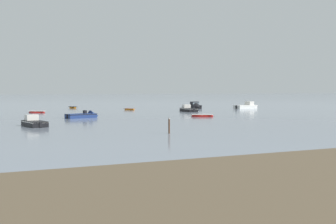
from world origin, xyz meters
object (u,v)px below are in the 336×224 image
object	(u,v)px
rowboat_moored_1	(73,108)
motorboat_moored_4	(248,107)
motorboat_moored_0	(86,116)
motorboat_moored_3	(32,123)
motorboat_moored_2	(194,107)
rowboat_moored_0	(202,116)
rowboat_moored_3	(129,109)
rowboat_moored_2	(37,112)
motorboat_moored_1	(187,110)
mooring_post_left	(169,126)

from	to	relation	value
rowboat_moored_1	motorboat_moored_4	bearing A→B (deg)	59.00
motorboat_moored_0	motorboat_moored_3	world-z (taller)	motorboat_moored_3
motorboat_moored_2	motorboat_moored_3	world-z (taller)	motorboat_moored_2
rowboat_moored_0	rowboat_moored_3	world-z (taller)	rowboat_moored_0
rowboat_moored_0	rowboat_moored_3	size ratio (longest dim) A/B	1.25
motorboat_moored_0	rowboat_moored_2	distance (m)	18.72
motorboat_moored_1	rowboat_moored_0	bearing A→B (deg)	162.57
motorboat_moored_1	motorboat_moored_4	xyz separation A→B (m)	(19.38, 6.14, 0.06)
rowboat_moored_0	rowboat_moored_3	bearing A→B (deg)	-54.18
rowboat_moored_1	motorboat_moored_3	size ratio (longest dim) A/B	0.69
rowboat_moored_2	mooring_post_left	distance (m)	45.90
motorboat_moored_3	motorboat_moored_1	bearing A→B (deg)	-66.33
motorboat_moored_1	mooring_post_left	xyz separation A→B (m)	(-21.02, -38.48, 0.43)
rowboat_moored_2	motorboat_moored_3	bearing A→B (deg)	112.18
rowboat_moored_0	motorboat_moored_4	distance (m)	33.46
rowboat_moored_3	motorboat_moored_1	bearing A→B (deg)	14.14
rowboat_moored_1	motorboat_moored_2	size ratio (longest dim) A/B	0.59
rowboat_moored_0	rowboat_moored_1	bearing A→B (deg)	-43.68
rowboat_moored_3	mooring_post_left	xyz separation A→B (m)	(-11.99, -48.77, 0.62)
rowboat_moored_3	motorboat_moored_4	world-z (taller)	motorboat_moored_4
rowboat_moored_0	motorboat_moored_3	xyz separation A→B (m)	(-27.50, -6.97, 0.15)
motorboat_moored_3	rowboat_moored_1	bearing A→B (deg)	-28.29
rowboat_moored_0	rowboat_moored_2	bearing A→B (deg)	-16.47
rowboat_moored_0	motorboat_moored_3	size ratio (longest dim) A/B	0.68
motorboat_moored_1	motorboat_moored_4	distance (m)	20.33
motorboat_moored_1	rowboat_moored_2	distance (m)	29.77
motorboat_moored_2	rowboat_moored_2	bearing A→B (deg)	-84.62
rowboat_moored_2	rowboat_moored_3	bearing A→B (deg)	-140.50
rowboat_moored_3	motorboat_moored_2	bearing A→B (deg)	65.47
rowboat_moored_0	motorboat_moored_2	size ratio (longest dim) A/B	0.58
motorboat_moored_0	motorboat_moored_1	size ratio (longest dim) A/B	1.03
motorboat_moored_2	motorboat_moored_3	size ratio (longest dim) A/B	1.18
rowboat_moored_1	rowboat_moored_3	xyz separation A→B (m)	(9.78, -13.76, -0.04)
motorboat_moored_4	mooring_post_left	distance (m)	60.19
rowboat_moored_2	motorboat_moored_4	bearing A→B (deg)	-151.33
motorboat_moored_4	rowboat_moored_1	bearing A→B (deg)	144.92
motorboat_moored_4	mooring_post_left	world-z (taller)	motorboat_moored_4
rowboat_moored_2	motorboat_moored_3	distance (m)	30.38
mooring_post_left	motorboat_moored_1	bearing A→B (deg)	61.35
motorboat_moored_0	motorboat_moored_2	distance (m)	37.96
motorboat_moored_1	motorboat_moored_4	world-z (taller)	motorboat_moored_4
rowboat_moored_0	mooring_post_left	xyz separation A→B (m)	(-15.72, -22.03, 0.59)
motorboat_moored_0	rowboat_moored_1	size ratio (longest dim) A/B	1.47
motorboat_moored_0	motorboat_moored_1	xyz separation A→B (m)	(23.50, 11.17, 0.06)
rowboat_moored_0	motorboat_moored_4	bearing A→B (deg)	-109.65
motorboat_moored_0	rowboat_moored_0	bearing A→B (deg)	-32.57
motorboat_moored_2	rowboat_moored_3	world-z (taller)	motorboat_moored_2
rowboat_moored_1	motorboat_moored_1	bearing A→B (deg)	32.16
rowboat_moored_1	rowboat_moored_2	xyz separation A→B (m)	(-10.20, -17.34, -0.02)
rowboat_moored_0	motorboat_moored_3	world-z (taller)	motorboat_moored_3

